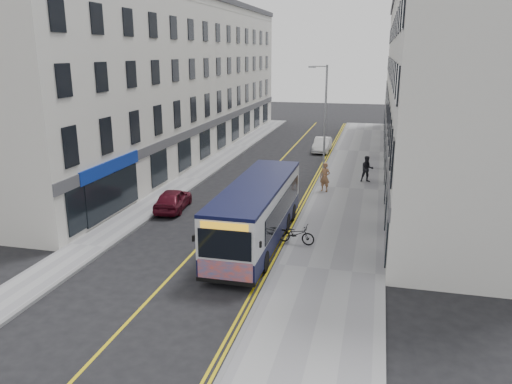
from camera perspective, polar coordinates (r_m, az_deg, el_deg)
The scene contains 17 objects.
ground at distance 23.64m, azimuth -6.63°, elevation -6.33°, with size 140.00×140.00×0.00m, color black.
pavement_east at distance 33.68m, azimuth 10.65°, elevation 0.36°, with size 4.50×64.00×0.12m, color gray.
pavement_west at distance 36.01m, azimuth -7.50°, elevation 1.49°, with size 2.00×64.00×0.12m, color gray.
kerb_east at distance 33.86m, azimuth 6.85°, elevation 0.61°, with size 0.18×64.00×0.13m, color slate.
kerb_west at distance 35.66m, azimuth -6.00°, elevation 1.41°, with size 0.18×64.00×0.13m, color slate.
road_centre_line at distance 34.56m, azimuth 0.26°, elevation 0.93°, with size 0.12×64.00×0.01m, color gold.
road_dbl_yellow_inner at distance 33.93m, azimuth 6.09°, elevation 0.56°, with size 0.10×64.00×0.01m, color gold.
road_dbl_yellow_outer at distance 33.90m, azimuth 6.43°, elevation 0.53°, with size 0.10×64.00×0.01m, color gold.
terrace_east at distance 41.70m, azimuth 19.26°, elevation 11.67°, with size 6.00×46.00×13.00m, color silver.
terrace_west at distance 44.82m, azimuth -8.46°, elevation 12.59°, with size 6.00×46.00×13.00m, color silver.
streetlamp at distance 34.96m, azimuth 7.78°, elevation 8.28°, with size 1.32×0.18×8.00m.
city_bus at distance 23.46m, azimuth 0.11°, elevation -2.16°, with size 2.40×10.24×2.97m.
bicycle at distance 23.56m, azimuth 4.58°, elevation -4.78°, with size 0.64×1.82×0.96m, color black.
pedestrian_near at distance 32.38m, azimuth 7.88°, elevation 1.70°, with size 0.69×0.45×1.89m, color #956644.
pedestrian_far at distance 35.30m, azimuth 12.58°, elevation 2.58°, with size 0.88×0.69×1.82m, color black.
car_white at distance 46.14m, azimuth 7.58°, elevation 5.38°, with size 1.37×3.93×1.29m, color silver.
car_maroon at distance 29.14m, azimuth -9.46°, elevation -0.84°, with size 1.49×3.71×1.26m, color #520D1B.
Camera 1 is at (7.83, -20.48, 8.84)m, focal length 35.00 mm.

